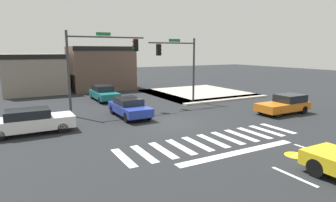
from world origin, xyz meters
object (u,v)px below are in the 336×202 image
(car_orange, at_px, (285,104))
(car_white, at_px, (30,121))
(traffic_signal_northeast, at_px, (179,59))
(car_teal, at_px, (104,93))
(traffic_signal_northwest, at_px, (99,56))
(car_blue, at_px, (129,107))

(car_orange, distance_m, car_white, 17.66)
(traffic_signal_northeast, bearing_deg, car_teal, -44.93)
(car_orange, bearing_deg, traffic_signal_northwest, -29.64)
(car_blue, bearing_deg, car_orange, 66.52)
(traffic_signal_northeast, relative_size, car_white, 1.23)
(traffic_signal_northwest, xyz_separation_m, car_orange, (12.20, -6.94, -3.58))
(car_blue, bearing_deg, car_teal, 177.03)
(traffic_signal_northeast, distance_m, traffic_signal_northwest, 7.07)
(car_blue, relative_size, car_orange, 1.05)
(car_teal, relative_size, car_white, 0.93)
(traffic_signal_northeast, xyz_separation_m, car_orange, (5.14, -7.12, -3.28))
(traffic_signal_northeast, bearing_deg, car_orange, 125.82)
(car_blue, xyz_separation_m, car_teal, (0.40, 7.66, -0.00))
(car_orange, bearing_deg, car_blue, -23.48)
(car_orange, bearing_deg, car_teal, -49.95)
(traffic_signal_northeast, distance_m, car_teal, 8.08)
(car_orange, relative_size, car_white, 0.89)
(car_blue, relative_size, car_white, 0.93)
(traffic_signal_northwest, relative_size, car_orange, 1.46)
(traffic_signal_northwest, distance_m, car_orange, 14.49)
(car_blue, relative_size, car_teal, 1.00)
(traffic_signal_northeast, height_order, car_orange, traffic_signal_northeast)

